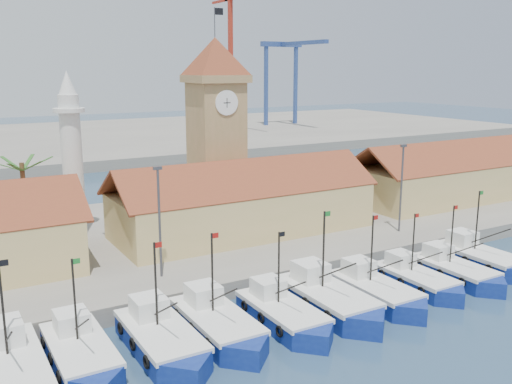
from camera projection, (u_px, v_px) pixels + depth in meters
ground at (373, 316)px, 42.31m from camera, size 400.00×400.00×0.00m
quay at (226, 229)px, 62.43m from camera, size 140.00×32.00×1.50m
terminal at (60, 141)px, 135.05m from camera, size 240.00×80.00×2.00m
boat_0 at (11, 374)px, 32.73m from camera, size 3.79×10.38×7.86m
boat_1 at (82, 356)px, 34.91m from camera, size 3.46×9.47×7.16m
boat_2 at (163, 342)px, 36.65m from camera, size 3.69×10.10×7.65m
boat_3 at (219, 327)px, 38.83m from camera, size 3.66×10.04×7.59m
boat_4 at (285, 316)px, 40.55m from camera, size 3.45×9.45×7.15m
boat_5 at (330, 302)px, 42.87m from camera, size 3.89×10.66×8.06m
boat_6 at (377, 293)px, 44.69m from camera, size 3.49×9.57×7.24m
boat_7 at (418, 281)px, 47.31m from camera, size 3.22×8.82×6.68m
boat_8 at (457, 273)px, 49.22m from camera, size 3.33×9.12×6.90m
boat_9 at (482, 260)px, 52.30m from camera, size 3.62×9.93×7.51m
hall_center at (243, 208)px, 58.36m from camera, size 27.04×10.13×7.61m
hall_right at (459, 178)px, 74.05m from camera, size 31.20×10.13×7.61m
clock_tower at (216, 125)px, 61.72m from camera, size 5.80×5.80×22.70m
minaret at (72, 153)px, 56.54m from camera, size 3.00×3.00×16.30m
palm_tree at (25, 197)px, 53.14m from camera, size 5.60×5.03×8.39m
lamp_posts at (291, 199)px, 51.31m from camera, size 80.70×0.25×9.03m
crane_red_right at (233, 41)px, 145.82m from camera, size 1.00×31.90×41.09m
gantry at (288, 60)px, 158.55m from camera, size 13.00×22.00×23.20m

